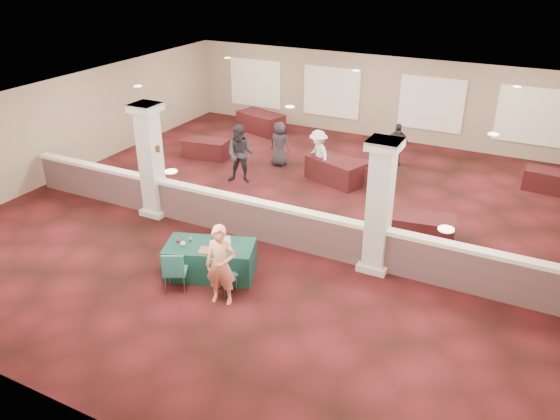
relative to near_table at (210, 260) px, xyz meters
The scene contains 32 objects.
ground 3.54m from the near_table, 84.85° to the left, with size 16.00×16.00×0.00m, color #481215.
wall_back 11.57m from the near_table, 88.43° to the left, with size 16.00×0.04×3.20m, color gray.
wall_front 4.67m from the near_table, 85.99° to the right, with size 16.00×0.04×3.20m, color gray.
wall_left 8.53m from the near_table, 155.51° to the left, with size 0.04×16.00×3.20m, color gray.
ceiling 4.50m from the near_table, 84.85° to the left, with size 16.00×16.00×0.02m, color white.
partition_wall 2.03m from the near_table, 81.04° to the left, with size 15.60×0.28×1.10m.
column_left 3.96m from the near_table, 147.87° to the left, with size 0.72×0.72×3.20m.
column_right 4.07m from the near_table, 31.10° to the left, with size 0.72×0.72×3.20m.
sconce_left 4.31m from the near_table, 150.00° to the left, with size 0.12×0.12×0.18m.
sconce_right 3.88m from the near_table, 145.45° to the left, with size 0.12×0.12×0.18m.
near_table is the anchor object (origin of this frame).
conf_chair_main 0.81m from the near_table, 37.67° to the right, with size 0.52×0.52×0.84m.
conf_chair_side 1.01m from the near_table, 107.02° to the right, with size 0.67×0.67×1.00m.
woman 1.25m from the near_table, 43.83° to the right, with size 0.66×0.44×1.82m, color #FF886E.
far_table_front_left 7.90m from the near_table, 124.66° to the left, with size 1.61×0.81×0.65m, color black.
far_table_front_center 6.52m from the near_table, 85.49° to the left, with size 1.88×0.94×0.76m, color black.
far_table_front_right 5.46m from the near_table, 44.11° to the left, with size 1.73×0.87×0.70m, color black.
far_table_back_left 10.83m from the near_table, 112.56° to the left, with size 1.94×0.97×0.79m, color black.
far_table_back_center 6.92m from the near_table, 80.23° to the left, with size 1.59×0.79×0.64m, color black.
far_table_back_right 11.15m from the near_table, 52.33° to the left, with size 1.62×0.81×0.66m, color black.
attendee_a 5.58m from the near_table, 113.24° to the left, with size 0.91×0.51×1.90m, color black.
attendee_b 6.51m from the near_table, 91.00° to the left, with size 1.04×0.48×1.63m, color silver.
attendee_c 9.07m from the near_table, 78.45° to the left, with size 0.87×0.41×1.48m, color black.
attendee_d 7.23m from the near_table, 104.15° to the left, with size 0.76×0.41×1.54m, color black.
laptop_base 0.51m from the near_table, 10.16° to the left, with size 0.35×0.24×0.02m, color silver.
laptop_screen 0.62m from the near_table, 31.84° to the left, with size 0.35×0.01×0.23m, color silver.
screen_glow 0.60m from the near_table, 30.56° to the left, with size 0.32×0.00×0.20m, color silver.
knitting 0.49m from the near_table, 59.07° to the right, with size 0.43×0.32×0.03m, color #CB6120.
yarn_cream 0.74m from the near_table, 150.08° to the right, with size 0.12×0.12×0.12m, color beige.
yarn_red 0.87m from the near_table, 164.47° to the right, with size 0.11×0.11×0.11m, color maroon.
yarn_grey 0.66m from the near_table, behind, with size 0.11×0.11×0.11m, color #4F4F54.
scissors 0.85m from the near_table, ahead, with size 0.13×0.03×0.01m, color red.
Camera 1 is at (6.03, -12.41, 6.95)m, focal length 35.00 mm.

